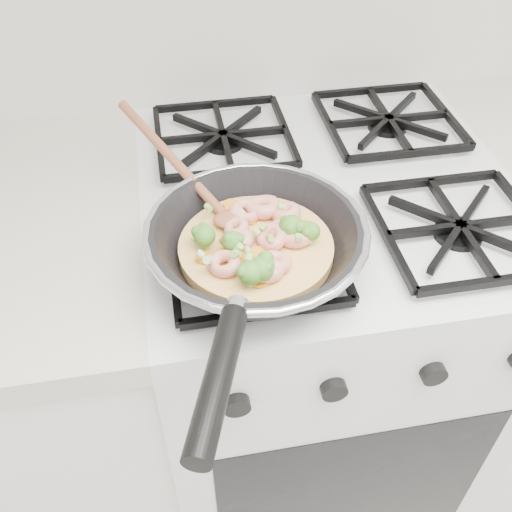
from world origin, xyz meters
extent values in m
cube|color=silver|center=(0.00, 1.70, 0.45)|extent=(0.60, 0.60, 0.90)
cube|color=black|center=(0.00, 1.40, 0.45)|extent=(0.48, 0.00, 0.40)
cube|color=black|center=(0.00, 1.70, 0.91)|extent=(0.56, 0.56, 0.02)
torus|color=silver|center=(-0.15, 1.53, 0.98)|extent=(0.29, 0.29, 0.01)
cylinder|color=black|center=(-0.23, 1.32, 0.97)|extent=(0.09, 0.18, 0.03)
cylinder|color=#EFBD68|center=(-0.15, 1.53, 0.94)|extent=(0.20, 0.20, 0.02)
ellipsoid|color=#995537|center=(-0.17, 1.57, 0.96)|extent=(0.06, 0.06, 0.01)
cylinder|color=#995537|center=(-0.24, 1.70, 0.99)|extent=(0.14, 0.23, 0.07)
torus|color=#E89F89|center=(-0.17, 1.55, 0.96)|extent=(0.05, 0.05, 0.03)
torus|color=#E89F89|center=(-0.17, 1.53, 0.96)|extent=(0.05, 0.05, 0.03)
torus|color=#E89F89|center=(-0.13, 1.59, 0.96)|extent=(0.07, 0.07, 0.02)
torus|color=#E89F89|center=(-0.20, 1.49, 0.96)|extent=(0.07, 0.07, 0.03)
torus|color=#E89F89|center=(-0.15, 1.59, 0.96)|extent=(0.06, 0.06, 0.03)
torus|color=#E89F89|center=(-0.13, 1.53, 0.96)|extent=(0.05, 0.05, 0.03)
torus|color=#E89F89|center=(-0.10, 1.57, 0.96)|extent=(0.06, 0.06, 0.03)
torus|color=#E89F89|center=(-0.13, 1.59, 0.96)|extent=(0.07, 0.07, 0.02)
torus|color=#E89F89|center=(-0.14, 1.48, 0.96)|extent=(0.05, 0.05, 0.02)
torus|color=#E89F89|center=(-0.11, 1.54, 0.96)|extent=(0.06, 0.06, 0.02)
torus|color=#E89F89|center=(-0.10, 1.53, 0.96)|extent=(0.06, 0.06, 0.03)
torus|color=#E89F89|center=(-0.15, 1.47, 0.96)|extent=(0.05, 0.06, 0.02)
ellipsoid|color=#54922F|center=(-0.22, 1.53, 0.97)|extent=(0.04, 0.04, 0.03)
ellipsoid|color=#54922F|center=(-0.10, 1.53, 0.97)|extent=(0.04, 0.04, 0.03)
ellipsoid|color=#54922F|center=(-0.08, 1.52, 0.97)|extent=(0.03, 0.03, 0.02)
ellipsoid|color=#54922F|center=(-0.17, 1.46, 0.97)|extent=(0.04, 0.04, 0.03)
ellipsoid|color=#54922F|center=(-0.16, 1.46, 0.97)|extent=(0.04, 0.04, 0.03)
ellipsoid|color=#54922F|center=(-0.18, 1.52, 0.97)|extent=(0.03, 0.03, 0.03)
cylinder|color=orange|center=(-0.17, 1.50, 0.95)|extent=(0.03, 0.03, 0.01)
cylinder|color=orange|center=(-0.17, 1.61, 0.95)|extent=(0.03, 0.03, 0.01)
cylinder|color=orange|center=(-0.15, 1.50, 0.95)|extent=(0.03, 0.03, 0.01)
cylinder|color=orange|center=(-0.16, 1.46, 0.95)|extent=(0.04, 0.04, 0.01)
cylinder|color=orange|center=(-0.17, 1.50, 0.95)|extent=(0.03, 0.03, 0.01)
cylinder|color=orange|center=(-0.22, 1.51, 0.95)|extent=(0.03, 0.03, 0.01)
cylinder|color=orange|center=(-0.17, 1.59, 0.95)|extent=(0.03, 0.03, 0.01)
cylinder|color=orange|center=(-0.20, 1.51, 0.95)|extent=(0.03, 0.03, 0.01)
cylinder|color=orange|center=(-0.18, 1.54, 0.95)|extent=(0.03, 0.03, 0.01)
cylinder|color=orange|center=(-0.08, 1.55, 0.95)|extent=(0.03, 0.03, 0.01)
cylinder|color=orange|center=(-0.16, 1.59, 0.95)|extent=(0.03, 0.03, 0.01)
cylinder|color=orange|center=(-0.15, 1.58, 0.95)|extent=(0.03, 0.03, 0.01)
cylinder|color=#8ECB51|center=(-0.15, 1.53, 0.97)|extent=(0.01, 0.01, 0.01)
cylinder|color=beige|center=(-0.16, 1.58, 0.97)|extent=(0.01, 0.01, 0.01)
cylinder|color=#8ECB51|center=(-0.18, 1.50, 0.98)|extent=(0.01, 0.01, 0.01)
cylinder|color=#8ECB51|center=(-0.18, 1.51, 0.98)|extent=(0.01, 0.01, 0.01)
cylinder|color=#8ECB51|center=(-0.11, 1.57, 0.97)|extent=(0.01, 0.01, 0.01)
cylinder|color=#8ECB51|center=(-0.13, 1.51, 0.97)|extent=(0.01, 0.01, 0.01)
cylinder|color=beige|center=(-0.18, 1.50, 0.97)|extent=(0.01, 0.01, 0.01)
cylinder|color=#8ECB51|center=(-0.10, 1.51, 0.97)|extent=(0.01, 0.01, 0.01)
cylinder|color=#8ECB51|center=(-0.20, 1.59, 0.97)|extent=(0.01, 0.01, 0.01)
cylinder|color=#8ECB51|center=(-0.18, 1.49, 0.98)|extent=(0.01, 0.01, 0.01)
cylinder|color=beige|center=(-0.22, 1.51, 0.97)|extent=(0.01, 0.01, 0.01)
cylinder|color=#8ECB51|center=(-0.14, 1.54, 0.97)|extent=(0.01, 0.01, 0.01)
cylinder|color=beige|center=(-0.11, 1.52, 0.97)|extent=(0.01, 0.01, 0.01)
cylinder|color=#8ECB51|center=(-0.17, 1.48, 0.97)|extent=(0.01, 0.01, 0.01)
cylinder|color=beige|center=(-0.22, 1.49, 0.98)|extent=(0.01, 0.01, 0.01)
cylinder|color=#8ECB51|center=(-0.17, 1.49, 0.97)|extent=(0.01, 0.01, 0.01)
cylinder|color=beige|center=(-0.17, 1.52, 0.97)|extent=(0.01, 0.01, 0.01)
cylinder|color=#8ECB51|center=(-0.23, 1.54, 0.97)|extent=(0.01, 0.01, 0.01)
cylinder|color=#8ECB51|center=(-0.18, 1.54, 0.97)|extent=(0.01, 0.01, 0.01)
cylinder|color=#8ECB51|center=(-0.09, 1.52, 0.97)|extent=(0.01, 0.01, 0.01)
camera|label=1|loc=(-0.25, 0.99, 1.46)|focal=40.65mm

